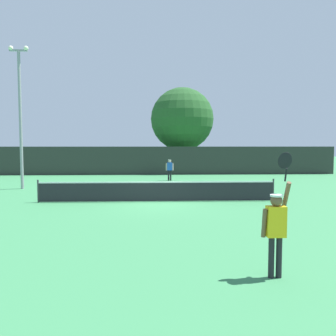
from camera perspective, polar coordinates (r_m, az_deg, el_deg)
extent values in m
plane|color=#387F4C|center=(16.48, -1.77, -5.59)|extent=(120.00, 120.00, 0.00)
cube|color=#232328|center=(16.41, -1.77, -3.95)|extent=(11.23, 0.03, 0.91)
cube|color=white|center=(16.35, -1.78, -2.37)|extent=(11.23, 0.04, 0.06)
cylinder|color=#333338|center=(17.28, -20.77, -3.61)|extent=(0.08, 0.08, 1.07)
cylinder|color=#333338|center=(17.40, 17.08, -3.48)|extent=(0.08, 0.08, 1.07)
cube|color=#2D332D|center=(31.04, -2.10, 1.24)|extent=(32.96, 0.12, 2.54)
cube|color=yellow|center=(7.37, 17.49, -8.47)|extent=(0.38, 0.22, 0.63)
sphere|color=brown|center=(7.29, 17.56, -5.18)|extent=(0.24, 0.24, 0.24)
cylinder|color=white|center=(7.27, 17.58, -4.38)|extent=(0.25, 0.25, 0.04)
cylinder|color=black|center=(7.53, 16.78, -14.01)|extent=(0.12, 0.12, 0.85)
cylinder|color=black|center=(7.58, 17.96, -13.91)|extent=(0.12, 0.12, 0.85)
cylinder|color=brown|center=(7.30, 15.69, -8.81)|extent=(0.09, 0.18, 0.60)
cylinder|color=brown|center=(7.44, 19.08, -4.23)|extent=(0.09, 0.33, 0.57)
cylinder|color=black|center=(7.45, 18.98, -1.08)|extent=(0.04, 0.11, 0.28)
ellipsoid|color=black|center=(7.49, 18.87, 1.17)|extent=(0.30, 0.13, 0.36)
cube|color=blue|center=(25.82, 0.27, 0.26)|extent=(0.38, 0.22, 0.58)
sphere|color=beige|center=(25.80, 0.27, 1.13)|extent=(0.22, 0.22, 0.22)
cylinder|color=white|center=(25.79, 0.27, 1.34)|extent=(0.23, 0.23, 0.04)
cylinder|color=black|center=(25.87, 0.09, -1.25)|extent=(0.12, 0.12, 0.78)
cylinder|color=black|center=(25.88, 0.45, -1.25)|extent=(0.12, 0.12, 0.78)
cylinder|color=beige|center=(25.81, -0.26, 0.19)|extent=(0.09, 0.17, 0.55)
cylinder|color=beige|center=(25.84, 0.80, 0.19)|extent=(0.09, 0.15, 0.55)
sphere|color=#CCE033|center=(18.04, -3.30, -4.65)|extent=(0.07, 0.07, 0.07)
cylinder|color=gray|center=(22.89, -23.30, 7.20)|extent=(0.18, 0.18, 8.32)
cube|color=gray|center=(23.53, -23.59, 17.48)|extent=(1.10, 0.10, 0.10)
sphere|color=#F2EDCC|center=(23.72, -24.67, 17.66)|extent=(0.28, 0.28, 0.28)
sphere|color=#F2EDCC|center=(23.41, -22.52, 17.91)|extent=(0.28, 0.28, 0.28)
cylinder|color=brown|center=(34.18, 2.35, 1.79)|extent=(0.56, 0.56, 2.91)
sphere|color=#235123|center=(34.25, 2.37, 8.11)|extent=(6.19, 6.19, 6.19)
cube|color=white|center=(40.34, -13.28, 0.80)|extent=(2.01, 4.25, 0.90)
cube|color=#2D333D|center=(40.01, -13.38, 1.88)|extent=(1.76, 2.24, 0.64)
cylinder|color=black|center=(41.89, -14.06, 0.49)|extent=(0.22, 0.60, 0.60)
cylinder|color=black|center=(41.58, -11.76, 0.50)|extent=(0.22, 0.60, 0.60)
cylinder|color=black|center=(39.16, -14.88, 0.24)|extent=(0.22, 0.60, 0.60)
cylinder|color=black|center=(38.83, -12.43, 0.25)|extent=(0.22, 0.60, 0.60)
cube|color=navy|center=(38.68, 8.39, 0.73)|extent=(2.04, 4.26, 0.90)
cube|color=#2D333D|center=(38.35, 8.49, 1.86)|extent=(1.78, 2.26, 0.64)
cylinder|color=black|center=(39.92, 6.81, 0.41)|extent=(0.22, 0.60, 0.60)
cylinder|color=black|center=(40.23, 9.20, 0.42)|extent=(0.22, 0.60, 0.60)
cylinder|color=black|center=(37.17, 7.51, 0.15)|extent=(0.22, 0.60, 0.60)
cylinder|color=black|center=(37.50, 10.06, 0.16)|extent=(0.22, 0.60, 0.60)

